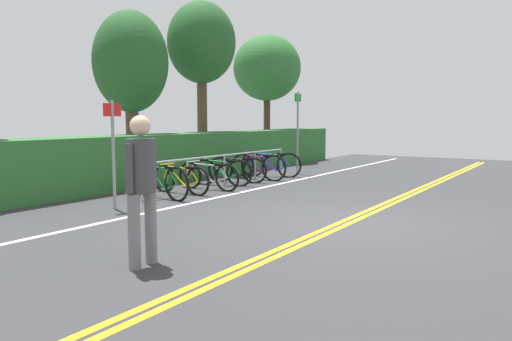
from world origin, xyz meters
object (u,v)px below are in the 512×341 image
bicycle_1 (181,179)px  bicycle_3 (222,172)px  bicycle_0 (160,181)px  bicycle_5 (258,167)px  bicycle_2 (208,176)px  tree_extra (267,68)px  sign_post_near (113,143)px  bicycle_4 (237,170)px  bicycle_6 (271,164)px  sign_post_far (298,125)px  tree_far_right (201,44)px  bike_rack (224,162)px  pedestrian (142,180)px  tree_mid (131,63)px

bicycle_1 → bicycle_3: bearing=1.8°
bicycle_0 → bicycle_5: (3.82, -0.02, -0.00)m
bicycle_2 → tree_extra: (7.59, 3.05, 3.32)m
bicycle_0 → sign_post_near: sign_post_near is taller
bicycle_4 → bicycle_6: bicycle_6 is taller
bicycle_0 → bicycle_5: 3.82m
bicycle_4 → sign_post_far: (2.58, -0.42, 1.15)m
sign_post_near → sign_post_far: bearing=-0.5°
bicycle_1 → bicycle_0: bearing=-173.1°
bicycle_5 → tree_far_right: 4.73m
bicycle_5 → sign_post_near: 5.32m
bike_rack → bicycle_3: bearing=79.1°
pedestrian → tree_far_right: 10.93m
tree_mid → tree_extra: 7.06m
bicycle_4 → pedestrian: size_ratio=0.94×
bicycle_0 → bicycle_4: size_ratio=1.12×
bicycle_1 → bicycle_2: 0.85m
bicycle_0 → tree_mid: bearing=55.4°
sign_post_near → tree_mid: tree_mid is taller
bicycle_3 → bicycle_0: bearing=-176.6°
bicycle_0 → sign_post_near: bearing=-172.2°
bicycle_4 → tree_mid: (-0.95, 2.91, 2.87)m
bicycle_0 → pedestrian: bearing=-138.4°
bicycle_1 → sign_post_near: 2.37m
tree_mid → tree_extra: size_ratio=0.94×
tree_mid → bike_rack: bearing=-86.1°
pedestrian → sign_post_far: bearing=17.9°
bicycle_0 → bicycle_6: 4.65m
bicycle_0 → tree_mid: 4.70m
bicycle_3 → sign_post_near: size_ratio=0.79×
bicycle_3 → bicycle_4: bicycle_4 is taller
bicycle_1 → bicycle_4: (2.33, 0.07, 0.02)m
bicycle_2 → sign_post_near: sign_post_near is taller
bicycle_3 → bicycle_5: (1.46, -0.16, 0.02)m
tree_extra → bicycle_3: bearing=-157.2°
tree_far_right → tree_extra: (4.32, 0.23, -0.38)m
bicycle_0 → bicycle_6: bearing=0.9°
bike_rack → tree_far_right: tree_far_right is taller
bicycle_3 → sign_post_near: bearing=-174.9°
bicycle_2 → sign_post_far: size_ratio=0.71×
bicycle_1 → sign_post_far: 5.06m
bicycle_5 → sign_post_near: bearing=-178.1°
bicycle_0 → bicycle_1: 0.75m
tree_mid → sign_post_far: bearing=-43.4°
pedestrian → sign_post_far: (9.38, 3.04, 0.48)m
bicycle_2 → bicycle_4: (1.49, 0.20, 0.01)m
bicycle_2 → sign_post_near: 3.15m
pedestrian → sign_post_far: 9.87m
pedestrian → tree_extra: size_ratio=0.35×
bicycle_1 → bicycle_5: 3.08m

